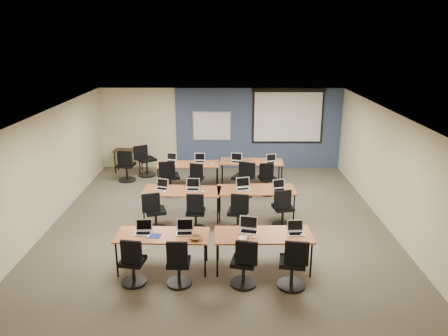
{
  "coord_description": "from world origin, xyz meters",
  "views": [
    {
      "loc": [
        0.2,
        -9.8,
        4.43
      ],
      "look_at": [
        0.13,
        0.4,
        1.25
      ],
      "focal_mm": 35.0,
      "sensor_mm": 36.0,
      "label": 1
    }
  ],
  "objects_px": {
    "task_chair_1": "(178,267)",
    "laptop_7": "(279,187)",
    "task_chair_3": "(293,268)",
    "task_chair_8": "(170,180)",
    "task_chair_10": "(244,182)",
    "laptop_8": "(171,159)",
    "laptop_10": "(237,160)",
    "task_chair_11": "(267,181)",
    "spare_chair_b": "(126,168)",
    "task_chair_2": "(244,267)",
    "utility_table": "(128,153)",
    "laptop_3": "(296,230)",
    "laptop_6": "(243,186)",
    "training_table_back_left": "(188,165)",
    "laptop_0": "(143,230)",
    "training_table_mid_left": "(182,192)",
    "laptop_11": "(271,160)",
    "laptop_1": "(185,230)",
    "task_chair_4": "(155,215)",
    "laptop_9": "(200,160)",
    "projector_screen": "(288,113)",
    "task_chair_5": "(196,215)",
    "spare_chair_a": "(145,163)",
    "task_chair_7": "(283,211)",
    "task_chair_0": "(133,266)",
    "task_chair_9": "(196,181)",
    "laptop_2": "(249,228)",
    "whiteboard": "(212,126)",
    "training_table_front_right": "(263,236)",
    "training_table_back_right": "(251,163)",
    "training_table_mid_right": "(256,191)",
    "laptop_4": "(162,186)",
    "task_chair_6": "(238,216)",
    "laptop_5": "(193,187)"
  },
  "relations": [
    {
      "from": "laptop_1",
      "to": "laptop_5",
      "type": "distance_m",
      "value": 2.45
    },
    {
      "from": "task_chair_1",
      "to": "laptop_7",
      "type": "bearing_deg",
      "value": 56.01
    },
    {
      "from": "training_table_mid_left",
      "to": "laptop_11",
      "type": "bearing_deg",
      "value": 48.63
    },
    {
      "from": "task_chair_0",
      "to": "task_chair_7",
      "type": "bearing_deg",
      "value": 49.28
    },
    {
      "from": "laptop_4",
      "to": "task_chair_9",
      "type": "bearing_deg",
      "value": 82.39
    },
    {
      "from": "training_table_front_right",
      "to": "task_chair_0",
      "type": "distance_m",
      "value": 2.5
    },
    {
      "from": "laptop_8",
      "to": "training_table_front_right",
      "type": "bearing_deg",
      "value": -52.29
    },
    {
      "from": "training_table_back_left",
      "to": "laptop_0",
      "type": "bearing_deg",
      "value": -98.79
    },
    {
      "from": "task_chair_9",
      "to": "spare_chair_a",
      "type": "height_order",
      "value": "spare_chair_a"
    },
    {
      "from": "laptop_6",
      "to": "task_chair_0",
      "type": "bearing_deg",
      "value": -137.93
    },
    {
      "from": "task_chair_10",
      "to": "laptop_8",
      "type": "bearing_deg",
      "value": 178.63
    },
    {
      "from": "laptop_10",
      "to": "task_chair_11",
      "type": "bearing_deg",
      "value": -29.98
    },
    {
      "from": "training_table_mid_left",
      "to": "task_chair_8",
      "type": "distance_m",
      "value": 1.72
    },
    {
      "from": "laptop_6",
      "to": "task_chair_2",
      "type": "bearing_deg",
      "value": -105.76
    },
    {
      "from": "task_chair_0",
      "to": "task_chair_4",
      "type": "relative_size",
      "value": 0.97
    },
    {
      "from": "task_chair_3",
      "to": "laptop_10",
      "type": "distance_m",
      "value": 5.65
    },
    {
      "from": "training_table_front_right",
      "to": "training_table_back_right",
      "type": "relative_size",
      "value": 1.0
    },
    {
      "from": "task_chair_2",
      "to": "task_chair_8",
      "type": "bearing_deg",
      "value": 124.26
    },
    {
      "from": "training_table_mid_left",
      "to": "task_chair_7",
      "type": "relative_size",
      "value": 1.93
    },
    {
      "from": "whiteboard",
      "to": "projector_screen",
      "type": "relative_size",
      "value": 0.53
    },
    {
      "from": "projector_screen",
      "to": "laptop_0",
      "type": "bearing_deg",
      "value": -118.83
    },
    {
      "from": "task_chair_6",
      "to": "laptop_4",
      "type": "bearing_deg",
      "value": 163.95
    },
    {
      "from": "training_table_mid_left",
      "to": "training_table_back_left",
      "type": "xyz_separation_m",
      "value": [
        -0.03,
        2.25,
        -0.0
      ]
    },
    {
      "from": "laptop_6",
      "to": "laptop_2",
      "type": "bearing_deg",
      "value": -103.6
    },
    {
      "from": "training_table_front_right",
      "to": "training_table_mid_left",
      "type": "height_order",
      "value": "same"
    },
    {
      "from": "training_table_mid_right",
      "to": "spare_chair_a",
      "type": "bearing_deg",
      "value": 132.96
    },
    {
      "from": "task_chair_7",
      "to": "utility_table",
      "type": "bearing_deg",
      "value": 124.63
    },
    {
      "from": "whiteboard",
      "to": "spare_chair_b",
      "type": "bearing_deg",
      "value": -151.45
    },
    {
      "from": "training_table_mid_left",
      "to": "task_chair_3",
      "type": "xyz_separation_m",
      "value": [
        2.3,
        -3.11,
        -0.28
      ]
    },
    {
      "from": "spare_chair_b",
      "to": "task_chair_4",
      "type": "bearing_deg",
      "value": -58.43
    },
    {
      "from": "laptop_6",
      "to": "training_table_back_left",
      "type": "bearing_deg",
      "value": 111.73
    },
    {
      "from": "laptop_1",
      "to": "laptop_7",
      "type": "xyz_separation_m",
      "value": [
        2.09,
        2.43,
        -0.0
      ]
    },
    {
      "from": "task_chair_5",
      "to": "task_chair_8",
      "type": "xyz_separation_m",
      "value": [
        -0.9,
        2.37,
        0.03
      ]
    },
    {
      "from": "task_chair_3",
      "to": "task_chair_8",
      "type": "distance_m",
      "value": 5.5
    },
    {
      "from": "task_chair_3",
      "to": "utility_table",
      "type": "height_order",
      "value": "task_chair_3"
    },
    {
      "from": "task_chair_11",
      "to": "utility_table",
      "type": "distance_m",
      "value": 4.87
    },
    {
      "from": "training_table_mid_left",
      "to": "laptop_3",
      "type": "bearing_deg",
      "value": -40.36
    },
    {
      "from": "laptop_7",
      "to": "laptop_8",
      "type": "bearing_deg",
      "value": 123.84
    },
    {
      "from": "projector_screen",
      "to": "task_chair_1",
      "type": "xyz_separation_m",
      "value": [
        -2.87,
        -7.24,
        -1.5
      ]
    },
    {
      "from": "training_table_mid_right",
      "to": "task_chair_8",
      "type": "relative_size",
      "value": 1.86
    },
    {
      "from": "laptop_7",
      "to": "spare_chair_b",
      "type": "height_order",
      "value": "spare_chair_b"
    },
    {
      "from": "laptop_3",
      "to": "laptop_6",
      "type": "xyz_separation_m",
      "value": [
        -0.93,
        2.5,
        0.01
      ]
    },
    {
      "from": "task_chair_0",
      "to": "task_chair_4",
      "type": "bearing_deg",
      "value": 98.73
    },
    {
      "from": "task_chair_4",
      "to": "laptop_9",
      "type": "height_order",
      "value": "task_chair_4"
    },
    {
      "from": "laptop_4",
      "to": "task_chair_5",
      "type": "bearing_deg",
      "value": -27.42
    },
    {
      "from": "task_chair_10",
      "to": "task_chair_11",
      "type": "distance_m",
      "value": 0.67
    },
    {
      "from": "laptop_1",
      "to": "laptop_10",
      "type": "distance_m",
      "value": 4.94
    },
    {
      "from": "laptop_8",
      "to": "task_chair_5",
      "type": "bearing_deg",
      "value": -61.75
    },
    {
      "from": "laptop_10",
      "to": "laptop_7",
      "type": "bearing_deg",
      "value": -53.58
    },
    {
      "from": "task_chair_5",
      "to": "spare_chair_a",
      "type": "height_order",
      "value": "spare_chair_a"
    }
  ]
}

